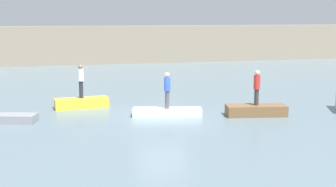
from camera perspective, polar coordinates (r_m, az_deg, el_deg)
name	(u,v)px	position (r m, az deg, el deg)	size (l,w,h in m)	color
ground_plane	(162,117)	(22.57, -0.77, -2.96)	(120.00, 120.00, 0.00)	slate
embankment_wall	(106,45)	(47.31, -7.76, 6.07)	(80.00, 1.20, 3.90)	gray
rowboat_grey	(3,118)	(22.74, -20.10, -2.96)	(3.17, 0.95, 0.40)	gray
rowboat_yellow	(82,103)	(25.13, -10.82, -1.18)	(2.87, 0.93, 0.54)	gold
rowboat_white	(167,112)	(22.73, -0.10, -2.38)	(3.45, 0.93, 0.38)	white
rowboat_brown	(256,110)	(23.21, 11.02, -2.10)	(2.99, 1.04, 0.54)	brown
person_white_shirt	(81,79)	(24.92, -10.92, 1.76)	(0.32, 0.32, 1.84)	#232838
person_red_shirt	(257,86)	(22.99, 11.12, 0.98)	(0.32, 0.32, 1.77)	#38332D
person_blue_shirt	(167,88)	(22.51, -0.10, 0.64)	(0.32, 0.32, 1.83)	#4C4C56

